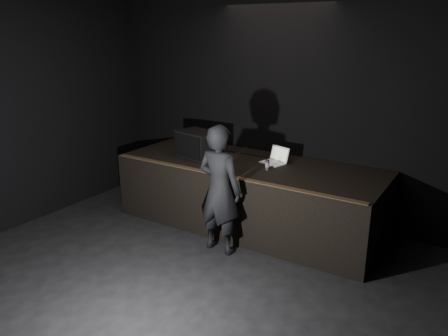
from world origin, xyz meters
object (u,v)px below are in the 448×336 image
Objects in this scene: stage_monitor at (197,144)px; person at (220,190)px; beer_can at (267,165)px; laptop at (276,159)px; stage_riser at (249,194)px.

stage_monitor is 0.39× the size of person.
stage_monitor reaches higher than beer_can.
person is (0.95, -0.83, -0.32)m from stage_monitor.
stage_monitor is 1.26m from beer_can.
stage_monitor reaches higher than laptop.
stage_monitor is 1.30m from person.
beer_can is at bearing -22.84° from stage_riser.
beer_can is at bearing -108.54° from person.
person is (-0.25, -1.18, -0.18)m from laptop.
laptop is at bearing 97.99° from beer_can.
stage_monitor is 1.63× the size of laptop.
person is at bearing -29.72° from stage_monitor.
person is (-0.30, -0.79, -0.19)m from beer_can.
person reaches higher than stage_riser.
laptop reaches higher than beer_can.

